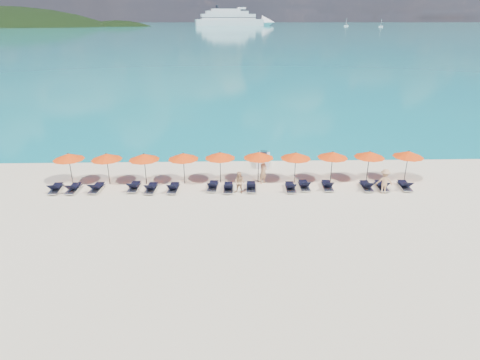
{
  "coord_description": "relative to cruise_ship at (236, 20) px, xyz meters",
  "views": [
    {
      "loc": [
        -0.66,
        -20.67,
        10.8
      ],
      "look_at": [
        0.0,
        3.0,
        1.2
      ],
      "focal_mm": 30.0,
      "sensor_mm": 36.0,
      "label": 1
    }
  ],
  "objects": [
    {
      "name": "umbrella_6",
      "position": [
        -7.53,
        -592.49,
        -6.39
      ],
      "size": [
        2.1,
        2.1,
        2.28
      ],
      "color": "black",
      "rests_on": "ground"
    },
    {
      "name": "umbrella_0",
      "position": [
        -23.1,
        -592.28,
        -6.39
      ],
      "size": [
        2.1,
        2.1,
        2.28
      ],
      "color": "black",
      "rests_on": "ground"
    },
    {
      "name": "beachgoer_b",
      "position": [
        -11.45,
        -594.21,
        -7.66
      ],
      "size": [
        0.84,
        0.67,
        1.51
      ],
      "primitive_type": "imported",
      "rotation": [
        0.0,
        0.0,
        -0.39
      ],
      "color": "tan",
      "rests_on": "ground"
    },
    {
      "name": "lounger_11",
      "position": [
        -5.46,
        -593.61,
        -8.17
      ],
      "size": [
        0.72,
        1.73,
        0.66
      ],
      "rotation": [
        0.0,
        0.0,
        -0.06
      ],
      "color": "silver",
      "rests_on": "ground"
    },
    {
      "name": "beachgoer_a",
      "position": [
        -9.75,
        -592.49,
        -7.53
      ],
      "size": [
        0.75,
        0.75,
        1.76
      ],
      "primitive_type": "imported",
      "rotation": [
        0.0,
        0.0,
        0.78
      ],
      "color": "tan",
      "rests_on": "ground"
    },
    {
      "name": "umbrella_9",
      "position": [
        0.35,
        -592.38,
        -6.39
      ],
      "size": [
        2.1,
        2.1,
        2.28
      ],
      "color": "black",
      "rests_on": "ground"
    },
    {
      "name": "cruise_ship",
      "position": [
        0.0,
        0.0,
        0.0
      ],
      "size": [
        117.5,
        39.49,
        32.32
      ],
      "rotation": [
        0.0,
        0.0,
        0.18
      ],
      "color": "silver",
      "rests_on": "ground"
    },
    {
      "name": "headland_small",
      "position": [
        -161.44,
        -37.85,
        -43.41
      ],
      "size": [
        162.0,
        126.0,
        85.5
      ],
      "color": "black",
      "rests_on": "ground"
    },
    {
      "name": "lounger_7",
      "position": [
        -12.2,
        -593.78,
        -8.17
      ],
      "size": [
        0.67,
        1.72,
        0.66
      ],
      "rotation": [
        0.0,
        0.0,
        -0.03
      ],
      "color": "silver",
      "rests_on": "ground"
    },
    {
      "name": "umbrella_5",
      "position": [
        -10.08,
        -592.31,
        -6.39
      ],
      "size": [
        2.1,
        2.1,
        2.28
      ],
      "color": "black",
      "rests_on": "ground"
    },
    {
      "name": "sailboat_far",
      "position": [
        180.0,
        -84.53,
        -7.42
      ],
      "size": [
        5.26,
        1.75,
        9.63
      ],
      "color": "silver",
      "rests_on": "ground"
    },
    {
      "name": "headland_main",
      "position": [
        -311.44,
        -57.85,
        -46.41
      ],
      "size": [
        374.0,
        242.0,
        126.5
      ],
      "color": "black",
      "rests_on": "ground"
    },
    {
      "name": "lounger_5",
      "position": [
        -15.89,
        -593.73,
        -8.17
      ],
      "size": [
        0.74,
        1.74,
        0.66
      ],
      "rotation": [
        0.0,
        0.0,
        -0.07
      ],
      "color": "silver",
      "rests_on": "ground"
    },
    {
      "name": "jetski",
      "position": [
        -9.4,
        -588.55,
        -8.04
      ],
      "size": [
        1.26,
        2.6,
        0.89
      ],
      "rotation": [
        0.0,
        0.0,
        -0.13
      ],
      "color": "silver",
      "rests_on": "ground"
    },
    {
      "name": "lounger_10",
      "position": [
        -7.03,
        -593.54,
        -8.17
      ],
      "size": [
        0.62,
        1.7,
        0.66
      ],
      "rotation": [
        0.0,
        0.0,
        -0.0
      ],
      "color": "silver",
      "rests_on": "ground"
    },
    {
      "name": "lounger_6",
      "position": [
        -13.25,
        -593.49,
        -8.17
      ],
      "size": [
        0.78,
        1.75,
        0.66
      ],
      "rotation": [
        0.0,
        0.0,
        -0.1
      ],
      "color": "silver",
      "rests_on": "ground"
    },
    {
      "name": "lounger_0",
      "position": [
        -23.75,
        -593.57,
        -8.17
      ],
      "size": [
        0.78,
        1.75,
        0.66
      ],
      "rotation": [
        0.0,
        0.0,
        0.1
      ],
      "color": "silver",
      "rests_on": "ground"
    },
    {
      "name": "umbrella_7",
      "position": [
        -4.95,
        -592.39,
        -6.39
      ],
      "size": [
        2.1,
        2.1,
        2.28
      ],
      "color": "black",
      "rests_on": "ground"
    },
    {
      "name": "beachgoer_c",
      "position": [
        -1.93,
        -594.45,
        -7.57
      ],
      "size": [
        1.14,
        0.62,
        1.69
      ],
      "primitive_type": "imported",
      "rotation": [
        0.0,
        0.0,
        3.03
      ],
      "color": "tan",
      "rests_on": "ground"
    },
    {
      "name": "lounger_3",
      "position": [
        -18.57,
        -593.45,
        -8.17
      ],
      "size": [
        0.67,
        1.72,
        0.66
      ],
      "rotation": [
        0.0,
        0.0,
        -0.03
      ],
      "color": "silver",
      "rests_on": "ground"
    },
    {
      "name": "umbrella_3",
      "position": [
        -15.26,
        -592.41,
        -6.39
      ],
      "size": [
        2.1,
        2.1,
        2.28
      ],
      "color": "black",
      "rests_on": "ground"
    },
    {
      "name": "umbrella_1",
      "position": [
        -20.49,
        -592.36,
        -6.39
      ],
      "size": [
        2.1,
        2.1,
        2.28
      ],
      "color": "black",
      "rests_on": "ground"
    },
    {
      "name": "lounger_2",
      "position": [
        -21.05,
        -593.57,
        -8.17
      ],
      "size": [
        0.77,
        1.75,
        0.66
      ],
      "rotation": [
        0.0,
        0.0,
        -0.09
      ],
      "color": "silver",
      "rests_on": "ground"
    },
    {
      "name": "lounger_4",
      "position": [
        -17.38,
        -593.72,
        -8.17
      ],
      "size": [
        0.71,
        1.73,
        0.66
      ],
      "rotation": [
        0.0,
        0.0,
        -0.05
      ],
      "color": "silver",
      "rests_on": "ground"
    },
    {
      "name": "sea",
      "position": [
        -11.44,
        62.15,
        -8.4
      ],
      "size": [
        1600.0,
        1300.0,
        0.01
      ],
      "primitive_type": "cube",
      "color": "#1FA9B2",
      "rests_on": "ground"
    },
    {
      "name": "lounger_13",
      "position": [
        -1.78,
        -593.76,
        -8.17
      ],
      "size": [
        0.71,
        1.73,
        0.66
      ],
      "rotation": [
        0.0,
        0.0,
        -0.05
      ],
      "color": "silver",
      "rests_on": "ground"
    },
    {
      "name": "lounger_12",
      "position": [
        -2.82,
        -593.76,
        -8.17
      ],
      "size": [
        0.7,
        1.73,
        0.66
      ],
      "rotation": [
        0.0,
        0.0,
        -0.05
      ],
      "color": "silver",
      "rests_on": "ground"
    },
    {
      "name": "lounger_8",
      "position": [
        -10.65,
        -593.69,
        -8.17
      ],
      "size": [
        0.68,
        1.72,
        0.66
      ],
      "rotation": [
        0.0,
        0.0,
        -0.04
      ],
      "color": "silver",
      "rests_on": "ground"
    },
    {
      "name": "umbrella_2",
      "position": [
        -17.92,
        -592.47,
        -6.39
      ],
      "size": [
        2.1,
        2.1,
        2.28
      ],
      "color": "black",
      "rests_on": "ground"
    },
    {
      "name": "ground",
      "position": [
        -11.44,
        -597.85,
        -8.41
      ],
      "size": [
        1400.0,
        1400.0,
        0.0
      ],
      "primitive_type": "plane",
      "color": "beige"
    },
    {
      "name": "sailboat_near",
      "position": [
        146.27,
        -47.08,
        -7.33
      ],
      "size": [
        5.73,
        1.91,
        10.51
      ],
      "color": "silver",
      "rests_on": "ground"
    },
    {
      "name": "lounger_9",
      "position": [
        -8.01,
        -593.82,
        -8.17
      ],
      "size": [
        0.67,
        1.72,
        0.66
      ],
      "rotation": [
        0.0,
        0.0,
        -0.03
      ],
      "color": "silver",
      "rests_on": "ground"
    },
    {
      "name": "lounger_1",
      "position": [
        -22.58,
        -593.61,
        -8.17
      ],
      "size": [
        0.66,
        1.71,
        0.66
      ],
      "rotation": [
        0.0,
        0.0,
        -0.02
      ],
      "color": "silver",
      "rests_on": "ground"
    },
    {
      "name": "umbrella_8",
      "position": [
        -2.37,
        -592.39,
        -6.39
      ],
      "size": [
        2.1,
        2.1,
        2.28
      ],
      "color": "black",
      "rests_on": "ground"
    },
    {
      "name": "umbrella_4",
      "position": [
        -12.75,
        -592.29,
        -6.39
      ],
      "size": [
        2.1,
        2.1,
        2.28
      ],
      "color": "black",
      "rests_on": "ground"
    },
    {
      "name": "lounger_14",
      "position": [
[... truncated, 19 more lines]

